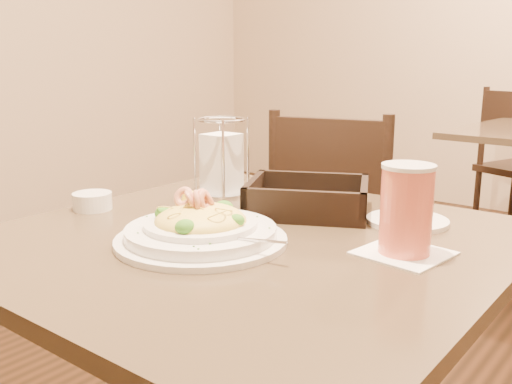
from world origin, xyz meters
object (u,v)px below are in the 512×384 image
Objects in this scene: main_table at (250,353)px; pasta_bowl at (201,228)px; side_plate at (407,221)px; bread_basket at (308,202)px; dining_chair_near at (337,236)px; napkin_caddy at (222,162)px; drink_glass at (406,210)px; butter_ramekin at (92,201)px.

main_table is 2.63× the size of pasta_bowl.
main_table is 0.41m from side_plate.
pasta_bowl is 1.08× the size of bread_basket.
napkin_caddy is (0.03, -0.61, 0.35)m from dining_chair_near.
bread_basket is at bearing 91.43° from main_table.
drink_glass is (0.27, 0.08, 0.32)m from main_table.
side_plate is (0.20, 0.26, 0.25)m from main_table.
butter_ramekin is (-0.10, -0.90, 0.29)m from dining_chair_near.
main_table is 5.55× the size of side_plate.
napkin_caddy reaches higher than butter_ramekin.
drink_glass is at bearing 12.19° from butter_ramekin.
napkin_caddy is (-0.53, 0.14, 0.00)m from drink_glass.
dining_chair_near is 0.75m from bread_basket.
main_table is 0.97× the size of dining_chair_near.
bread_basket is at bearing 100.05° from dining_chair_near.
side_plate is 1.91× the size of butter_ramekin.
pasta_bowl is (-0.04, -0.09, 0.27)m from main_table.
bread_basket is at bearing 35.04° from butter_ramekin.
pasta_bowl is 1.83× the size of napkin_caddy.
pasta_bowl is at bearing -114.17° from main_table.
bread_basket reaches higher than main_table.
butter_ramekin reaches higher than main_table.
pasta_bowl is 0.42m from side_plate.
drink_glass is 0.55m from napkin_caddy.
napkin_caddy is at bearing 139.99° from main_table.
drink_glass reaches higher than bread_basket.
butter_ramekin is at bearing -167.81° from drink_glass.
napkin_caddy is 1.16× the size of side_plate.
side_plate is at bearing 55.40° from pasta_bowl.
napkin_caddy reaches higher than main_table.
dining_chair_near is at bearing 126.54° from drink_glass.
main_table is at bearing 94.83° from dining_chair_near.
main_table is at bearing -40.01° from napkin_caddy.
dining_chair_near reaches higher than drink_glass.
butter_ramekin is at bearing 175.85° from pasta_bowl.
dining_chair_near reaches higher than pasta_bowl.
main_table is 0.29m from pasta_bowl.
dining_chair_near is at bearing 105.06° from pasta_bowl.
pasta_bowl is 0.36m from drink_glass.
bread_basket reaches higher than side_plate.
drink_glass is at bearing -68.22° from side_plate.
pasta_bowl is at bearing -4.15° from butter_ramekin.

